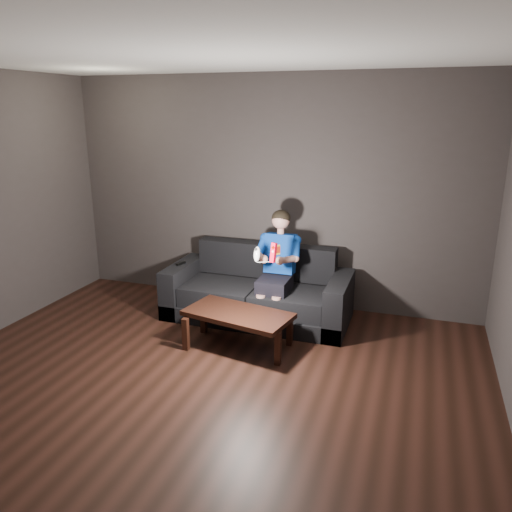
% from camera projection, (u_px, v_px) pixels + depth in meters
% --- Properties ---
extents(floor, '(5.00, 5.00, 0.00)m').
position_uv_depth(floor, '(177.00, 408.00, 4.00)').
color(floor, black).
rests_on(floor, ground).
extents(back_wall, '(5.00, 0.04, 2.70)m').
position_uv_depth(back_wall, '(270.00, 193.00, 5.89)').
color(back_wall, '#3D3634').
rests_on(back_wall, ground).
extents(ceiling, '(5.00, 5.00, 0.02)m').
position_uv_depth(ceiling, '(158.00, 45.00, 3.23)').
color(ceiling, white).
rests_on(ceiling, back_wall).
extents(sofa, '(2.06, 0.89, 0.79)m').
position_uv_depth(sofa, '(258.00, 295.00, 5.68)').
color(sofa, black).
rests_on(sofa, floor).
extents(child, '(0.49, 0.60, 1.21)m').
position_uv_depth(child, '(277.00, 260.00, 5.44)').
color(child, black).
rests_on(child, sofa).
extents(wii_remote_red, '(0.07, 0.08, 0.20)m').
position_uv_depth(wii_remote_red, '(273.00, 253.00, 4.92)').
color(wii_remote_red, red).
rests_on(wii_remote_red, child).
extents(nunchuk_white, '(0.07, 0.10, 0.17)m').
position_uv_depth(nunchuk_white, '(257.00, 254.00, 4.99)').
color(nunchuk_white, silver).
rests_on(nunchuk_white, child).
extents(wii_remote_black, '(0.06, 0.14, 0.03)m').
position_uv_depth(wii_remote_black, '(181.00, 263.00, 5.80)').
color(wii_remote_black, black).
rests_on(wii_remote_black, sofa).
extents(coffee_table, '(1.12, 0.71, 0.38)m').
position_uv_depth(coffee_table, '(238.00, 317.00, 4.92)').
color(coffee_table, black).
rests_on(coffee_table, floor).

